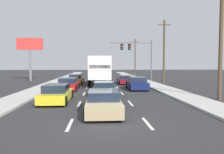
% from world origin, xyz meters
% --- Properties ---
extents(ground_plane, '(140.00, 140.00, 0.00)m').
position_xyz_m(ground_plane, '(0.00, 25.00, 0.00)').
color(ground_plane, '#2B2B2D').
extents(sidewalk_right, '(2.34, 80.00, 0.14)m').
position_xyz_m(sidewalk_right, '(6.42, 20.00, 0.07)').
color(sidewalk_right, '#B2AFA8').
rests_on(sidewalk_right, ground_plane).
extents(sidewalk_left, '(2.34, 80.00, 0.14)m').
position_xyz_m(sidewalk_left, '(-6.42, 20.00, 0.07)').
color(sidewalk_left, '#B2AFA8').
rests_on(sidewalk_left, ground_plane).
extents(lane_markings, '(3.54, 52.00, 0.01)m').
position_xyz_m(lane_markings, '(0.00, 19.86, 0.00)').
color(lane_markings, silver).
rests_on(lane_markings, ground_plane).
extents(car_orange, '(1.90, 4.70, 1.29)m').
position_xyz_m(car_orange, '(-3.39, 19.83, 0.59)').
color(car_orange, orange).
rests_on(car_orange, ground_plane).
extents(car_red, '(1.96, 4.22, 1.24)m').
position_xyz_m(car_red, '(-3.46, 12.82, 0.58)').
color(car_red, red).
rests_on(car_red, ground_plane).
extents(car_yellow, '(1.87, 4.43, 1.23)m').
position_xyz_m(car_yellow, '(-3.34, 5.76, 0.57)').
color(car_yellow, yellow).
rests_on(car_yellow, ground_plane).
extents(box_truck, '(2.77, 7.61, 3.52)m').
position_xyz_m(box_truck, '(-0.22, 17.04, 2.00)').
color(box_truck, white).
rests_on(box_truck, ground_plane).
extents(car_green, '(1.96, 4.63, 1.21)m').
position_xyz_m(car_green, '(0.04, 8.26, 0.57)').
color(car_green, '#196B38').
rests_on(car_green, ground_plane).
extents(car_tan, '(1.87, 4.44, 1.22)m').
position_xyz_m(car_tan, '(-0.19, 2.07, 0.57)').
color(car_tan, tan).
rests_on(car_tan, ground_plane).
extents(car_maroon, '(1.92, 4.68, 1.14)m').
position_xyz_m(car_maroon, '(3.19, 19.65, 0.53)').
color(car_maroon, maroon).
rests_on(car_maroon, ground_plane).
extents(car_navy, '(2.05, 4.50, 1.30)m').
position_xyz_m(car_navy, '(3.61, 12.97, 0.60)').
color(car_navy, '#141E4C').
rests_on(car_navy, ground_plane).
extents(traffic_signal_mast, '(6.76, 0.69, 6.53)m').
position_xyz_m(traffic_signal_mast, '(5.36, 25.12, 4.84)').
color(traffic_signal_mast, '#595B56').
rests_on(traffic_signal_mast, ground_plane).
extents(utility_pole_near, '(1.80, 0.28, 8.01)m').
position_xyz_m(utility_pole_near, '(8.45, 5.86, 4.14)').
color(utility_pole_near, brown).
rests_on(utility_pole_near, ground_plane).
extents(utility_pole_mid, '(1.80, 0.28, 8.58)m').
position_xyz_m(utility_pole_mid, '(8.58, 19.88, 4.43)').
color(utility_pole_mid, brown).
rests_on(utility_pole_mid, ground_plane).
extents(utility_pole_far, '(1.80, 0.28, 8.50)m').
position_xyz_m(utility_pole_far, '(8.33, 41.48, 4.39)').
color(utility_pole_far, brown).
rests_on(utility_pole_far, ground_plane).
extents(roadside_billboard, '(4.08, 0.36, 6.75)m').
position_xyz_m(roadside_billboard, '(-11.09, 25.76, 4.83)').
color(roadside_billboard, slate).
rests_on(roadside_billboard, ground_plane).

